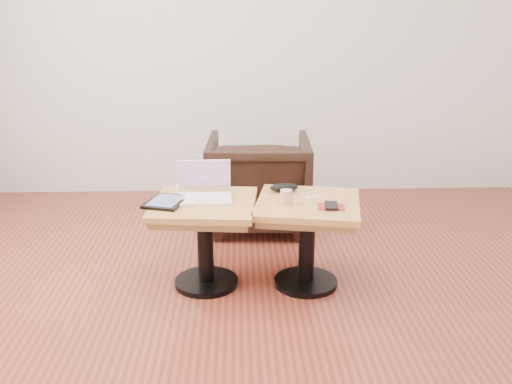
{
  "coord_description": "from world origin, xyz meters",
  "views": [
    {
      "loc": [
        -0.17,
        -2.49,
        1.52
      ],
      "look_at": [
        -0.07,
        0.48,
        0.56
      ],
      "focal_mm": 40.0,
      "sensor_mm": 36.0,
      "label": 1
    }
  ],
  "objects_px": {
    "side_table_left": "(205,223)",
    "side_table_right": "(307,223)",
    "laptop": "(204,191)",
    "striped_cup": "(286,197)",
    "armchair": "(259,182)"
  },
  "relations": [
    {
      "from": "side_table_left",
      "to": "laptop",
      "type": "relative_size",
      "value": 1.97
    },
    {
      "from": "laptop",
      "to": "striped_cup",
      "type": "xyz_separation_m",
      "value": [
        0.45,
        -0.13,
        -0.0
      ]
    },
    {
      "from": "side_table_left",
      "to": "side_table_right",
      "type": "xyz_separation_m",
      "value": [
        0.57,
        -0.02,
        0.0
      ]
    },
    {
      "from": "striped_cup",
      "to": "side_table_right",
      "type": "bearing_deg",
      "value": 21.75
    },
    {
      "from": "side_table_left",
      "to": "side_table_right",
      "type": "bearing_deg",
      "value": 3.09
    },
    {
      "from": "armchair",
      "to": "side_table_right",
      "type": "bearing_deg",
      "value": 106.54
    },
    {
      "from": "side_table_left",
      "to": "striped_cup",
      "type": "relative_size",
      "value": 7.42
    },
    {
      "from": "laptop",
      "to": "armchair",
      "type": "height_order",
      "value": "laptop"
    },
    {
      "from": "side_table_left",
      "to": "laptop",
      "type": "distance_m",
      "value": 0.18
    },
    {
      "from": "side_table_right",
      "to": "laptop",
      "type": "distance_m",
      "value": 0.6
    },
    {
      "from": "striped_cup",
      "to": "armchair",
      "type": "bearing_deg",
      "value": 96.49
    },
    {
      "from": "side_table_left",
      "to": "side_table_right",
      "type": "height_order",
      "value": "same"
    },
    {
      "from": "armchair",
      "to": "side_table_left",
      "type": "bearing_deg",
      "value": 72.29
    },
    {
      "from": "laptop",
      "to": "armchair",
      "type": "xyz_separation_m",
      "value": [
        0.33,
        0.86,
        -0.22
      ]
    },
    {
      "from": "side_table_right",
      "to": "laptop",
      "type": "relative_size",
      "value": 2.12
    }
  ]
}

